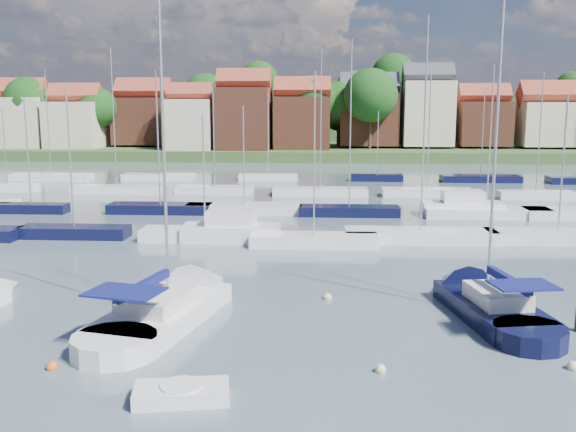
{
  "coord_description": "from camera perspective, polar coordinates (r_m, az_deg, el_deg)",
  "views": [
    {
      "loc": [
        1.51,
        -24.83,
        9.72
      ],
      "look_at": [
        -0.87,
        14.0,
        2.93
      ],
      "focal_mm": 40.0,
      "sensor_mm": 36.0,
      "label": 1
    }
  ],
  "objects": [
    {
      "name": "marina_field",
      "position": [
        60.7,
        3.85,
        1.08
      ],
      "size": [
        79.62,
        41.41,
        15.93
      ],
      "color": "silver",
      "rests_on": "ground"
    },
    {
      "name": "buoy_f",
      "position": [
        26.7,
        23.99,
        -12.34
      ],
      "size": [
        0.44,
        0.44,
        0.44
      ],
      "primitive_type": "sphere",
      "color": "beige",
      "rests_on": "ground"
    },
    {
      "name": "tender",
      "position": [
        22.34,
        -9.42,
        -15.29
      ],
      "size": [
        3.34,
        1.97,
        0.68
      ],
      "rotation": [
        0.0,
        0.0,
        0.17
      ],
      "color": "silver",
      "rests_on": "ground"
    },
    {
      "name": "sailboat_centre",
      "position": [
        31.22,
        -9.56,
        -7.71
      ],
      "size": [
        6.17,
        13.3,
        17.42
      ],
      "rotation": [
        0.0,
        0.0,
        1.35
      ],
      "color": "silver",
      "rests_on": "ground"
    },
    {
      "name": "ground",
      "position": [
        65.57,
        2.15,
        1.37
      ],
      "size": [
        260.0,
        260.0,
        0.0
      ],
      "primitive_type": "plane",
      "color": "#4E616A",
      "rests_on": "ground"
    },
    {
      "name": "buoy_c",
      "position": [
        27.62,
        -13.67,
        -10.99
      ],
      "size": [
        0.5,
        0.5,
        0.5
      ],
      "primitive_type": "sphere",
      "color": "#D85914",
      "rests_on": "ground"
    },
    {
      "name": "buoy_d",
      "position": [
        24.5,
        8.22,
        -13.57
      ],
      "size": [
        0.42,
        0.42,
        0.42
      ],
      "primitive_type": "sphere",
      "color": "beige",
      "rests_on": "ground"
    },
    {
      "name": "buoy_e",
      "position": [
        32.71,
        3.54,
        -7.4
      ],
      "size": [
        0.44,
        0.44,
        0.44
      ],
      "primitive_type": "sphere",
      "color": "beige",
      "rests_on": "ground"
    },
    {
      "name": "far_shore_town",
      "position": [
        157.58,
        3.81,
        8.02
      ],
      "size": [
        212.46,
        90.0,
        22.27
      ],
      "color": "#3A562B",
      "rests_on": "ground"
    },
    {
      "name": "sailboat_navy",
      "position": [
        32.5,
        16.63,
        -7.27
      ],
      "size": [
        5.03,
        11.7,
        15.73
      ],
      "rotation": [
        0.0,
        0.0,
        1.76
      ],
      "color": "black",
      "rests_on": "ground"
    },
    {
      "name": "buoy_b",
      "position": [
        26.03,
        -20.24,
        -12.66
      ],
      "size": [
        0.44,
        0.44,
        0.44
      ],
      "primitive_type": "sphere",
      "color": "#D85914",
      "rests_on": "ground"
    }
  ]
}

